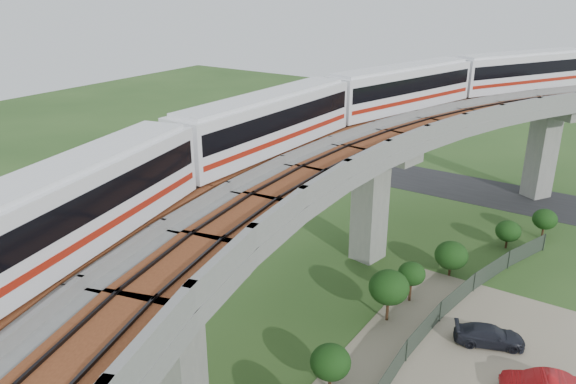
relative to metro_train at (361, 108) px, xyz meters
name	(u,v)px	position (x,y,z in m)	size (l,w,h in m)	color
ground	(283,315)	(-0.90, -8.09, -12.31)	(160.00, 160.00, 0.00)	#294B1E
asphalt_road	(441,183)	(-0.90, 21.91, -12.29)	(60.00, 8.00, 0.03)	#232326
viaduct	(340,199)	(2.94, -8.09, -3.26)	(19.58, 73.98, 11.40)	#99968E
metro_train	(361,108)	(0.00, 0.00, 0.00)	(14.86, 60.74, 3.64)	white
fence	(428,359)	(8.85, -8.09, -11.56)	(3.87, 38.73, 1.50)	#2D382D
tree_0	(545,219)	(10.80, 13.53, -10.54)	(2.00, 2.00, 2.63)	#382314
tree_1	(508,231)	(8.73, 10.02, -10.80)	(2.01, 2.01, 2.37)	#382314
tree_2	(451,255)	(6.37, 3.05, -10.65)	(2.41, 2.41, 2.69)	#382314
tree_3	(412,274)	(5.26, -1.87, -10.22)	(1.85, 1.85, 2.89)	#382314
tree_4	(389,287)	(4.94, -4.87, -9.88)	(2.56, 2.56, 3.52)	#382314
tree_5	(330,362)	(5.15, -12.63, -10.46)	(2.17, 2.17, 2.78)	#382314
car_dark	(489,335)	(11.08, -3.83, -11.68)	(1.66, 4.08, 1.19)	black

